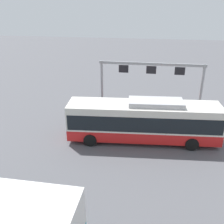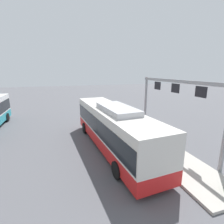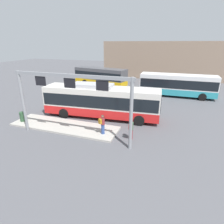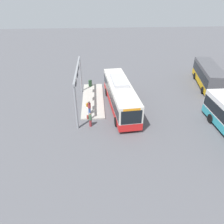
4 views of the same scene
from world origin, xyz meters
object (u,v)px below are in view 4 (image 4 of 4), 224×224
(bus_main, at_px, (120,94))
(bus_background_right, at_px, (208,75))
(person_boarding, at_px, (90,119))
(person_waiting_near, at_px, (89,107))
(trash_bin, at_px, (90,83))

(bus_main, xyz_separation_m, bus_background_right, (-5.82, 13.97, -0.04))
(person_boarding, distance_m, person_waiting_near, 2.37)
(bus_background_right, height_order, trash_bin, bus_background_right)
(bus_main, relative_size, person_boarding, 7.09)
(bus_main, xyz_separation_m, trash_bin, (-6.59, -3.82, -1.20))
(person_boarding, relative_size, trash_bin, 1.86)
(bus_background_right, distance_m, trash_bin, 17.85)
(person_waiting_near, distance_m, trash_bin, 8.27)
(bus_main, height_order, person_waiting_near, bus_main)
(bus_main, distance_m, bus_background_right, 15.13)
(bus_background_right, bearing_deg, person_waiting_near, -55.23)
(bus_background_right, relative_size, trash_bin, 11.08)
(bus_main, relative_size, bus_background_right, 1.19)
(bus_background_right, distance_m, person_boarding, 20.25)
(person_waiting_near, bearing_deg, bus_background_right, 55.68)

